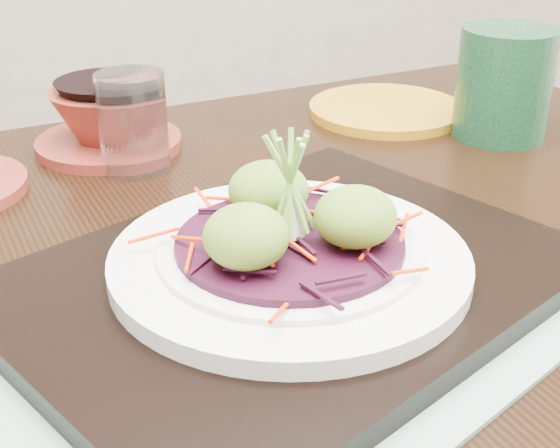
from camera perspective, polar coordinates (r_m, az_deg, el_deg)
name	(u,v)px	position (r m, az deg, el deg)	size (l,w,h in m)	color
dining_table	(236,344)	(0.73, -3.23, -8.73)	(1.28, 0.91, 0.76)	black
placemat	(289,293)	(0.61, 0.69, -5.06)	(0.49, 0.38, 0.00)	#7DA18E
serving_tray	(289,280)	(0.61, 0.70, -4.12)	(0.43, 0.32, 0.02)	black
white_plate	(290,259)	(0.60, 0.71, -2.57)	(0.28, 0.28, 0.02)	white
cabbage_bed	(290,243)	(0.59, 0.71, -1.38)	(0.17, 0.17, 0.01)	black
carrot_julienne	(290,233)	(0.59, 0.72, -0.65)	(0.21, 0.21, 0.01)	#ED2E04
guacamole_scoops	(290,214)	(0.58, 0.75, 0.74)	(0.15, 0.13, 0.05)	olive
scallion_garnish	(290,188)	(0.57, 0.74, 2.68)	(0.06, 0.06, 0.10)	#77AD45
water_glass	(133,122)	(0.84, -10.71, 7.36)	(0.07, 0.07, 0.10)	white
terracotta_bowl_set	(107,122)	(0.91, -12.55, 7.26)	(0.17, 0.17, 0.07)	maroon
yellow_plate	(386,110)	(1.02, 7.76, 8.29)	(0.20, 0.20, 0.01)	#B07713
green_jar	(504,83)	(0.96, 16.06, 9.86)	(0.11, 0.11, 0.13)	#1A4B2A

